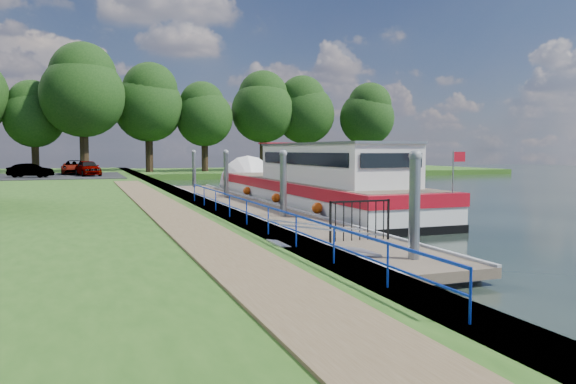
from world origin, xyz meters
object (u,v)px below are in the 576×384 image
object	(u,v)px
pontoon	(250,210)
barge	(306,186)
car_d	(74,167)
car_a	(88,168)
car_b	(30,170)

from	to	relation	value
pontoon	barge	bearing A→B (deg)	29.71
barge	car_d	xyz separation A→B (m)	(-11.39, 25.36, 0.35)
car_a	pontoon	bearing A→B (deg)	-86.02
car_b	barge	bearing A→B (deg)	-125.55
pontoon	barge	size ratio (longest dim) A/B	1.42
car_a	car_d	size ratio (longest dim) A/B	0.87
barge	car_b	world-z (taller)	barge
car_a	car_b	bearing A→B (deg)	-171.31
car_b	pontoon	bearing A→B (deg)	-135.06
pontoon	car_d	world-z (taller)	car_d
car_d	pontoon	bearing A→B (deg)	-73.34
car_a	car_d	bearing A→B (deg)	96.01
car_a	car_d	world-z (taller)	car_a
car_a	car_b	distance (m)	4.46
pontoon	car_d	bearing A→B (deg)	105.87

